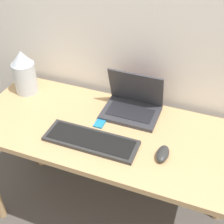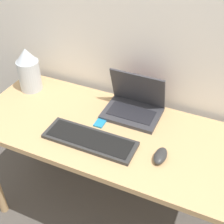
{
  "view_description": "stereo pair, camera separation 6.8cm",
  "coord_description": "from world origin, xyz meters",
  "px_view_note": "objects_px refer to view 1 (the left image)",
  "views": [
    {
      "loc": [
        0.44,
        -0.8,
        1.81
      ],
      "look_at": [
        0.01,
        0.32,
        0.86
      ],
      "focal_mm": 50.0,
      "sensor_mm": 36.0,
      "label": 1
    },
    {
      "loc": [
        0.51,
        -0.78,
        1.81
      ],
      "look_at": [
        0.01,
        0.32,
        0.86
      ],
      "focal_mm": 50.0,
      "sensor_mm": 36.0,
      "label": 2
    }
  ],
  "objects_px": {
    "laptop": "(133,104)",
    "mouse": "(163,154)",
    "vase": "(24,72)",
    "keyboard": "(91,141)",
    "mp3_player": "(100,124)"
  },
  "relations": [
    {
      "from": "laptop",
      "to": "keyboard",
      "type": "relative_size",
      "value": 0.65
    },
    {
      "from": "vase",
      "to": "mouse",
      "type": "bearing_deg",
      "value": -15.12
    },
    {
      "from": "mouse",
      "to": "mp3_player",
      "type": "height_order",
      "value": "mouse"
    },
    {
      "from": "mp3_player",
      "to": "laptop",
      "type": "bearing_deg",
      "value": 52.97
    },
    {
      "from": "laptop",
      "to": "vase",
      "type": "xyz_separation_m",
      "value": [
        -0.64,
        -0.04,
        0.08
      ]
    },
    {
      "from": "keyboard",
      "to": "laptop",
      "type": "bearing_deg",
      "value": 69.74
    },
    {
      "from": "laptop",
      "to": "keyboard",
      "type": "height_order",
      "value": "laptop"
    },
    {
      "from": "laptop",
      "to": "mp3_player",
      "type": "distance_m",
      "value": 0.21
    },
    {
      "from": "laptop",
      "to": "mouse",
      "type": "xyz_separation_m",
      "value": [
        0.23,
        -0.27,
        -0.03
      ]
    },
    {
      "from": "vase",
      "to": "keyboard",
      "type": "bearing_deg",
      "value": -26.63
    },
    {
      "from": "mouse",
      "to": "vase",
      "type": "bearing_deg",
      "value": 164.88
    },
    {
      "from": "laptop",
      "to": "keyboard",
      "type": "xyz_separation_m",
      "value": [
        -0.11,
        -0.3,
        -0.04
      ]
    },
    {
      "from": "mouse",
      "to": "mp3_player",
      "type": "xyz_separation_m",
      "value": [
        -0.36,
        0.11,
        -0.01
      ]
    },
    {
      "from": "mouse",
      "to": "laptop",
      "type": "bearing_deg",
      "value": 130.74
    },
    {
      "from": "laptop",
      "to": "keyboard",
      "type": "bearing_deg",
      "value": -110.26
    }
  ]
}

